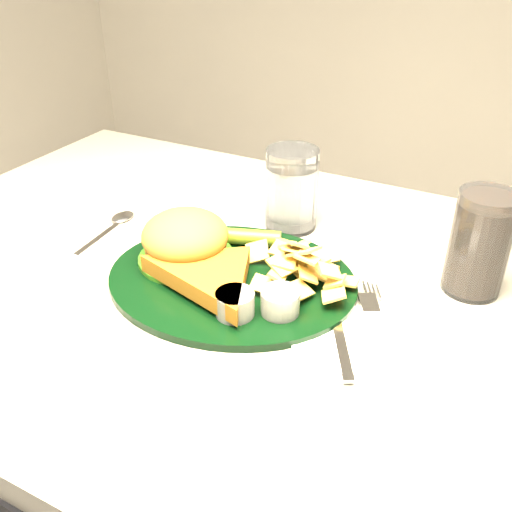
{
  "coord_description": "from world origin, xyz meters",
  "views": [
    {
      "loc": [
        0.33,
        -0.59,
        1.2
      ],
      "look_at": [
        0.03,
        -0.02,
        0.8
      ],
      "focal_mm": 40.0,
      "sensor_mm": 36.0,
      "label": 1
    }
  ],
  "objects_px": {
    "dinner_plate": "(231,259)",
    "cola_glass": "(480,243)",
    "table": "(248,453)",
    "water_glass": "(292,189)",
    "fork_napkin": "(343,336)"
  },
  "relations": [
    {
      "from": "table",
      "to": "water_glass",
      "type": "height_order",
      "value": "water_glass"
    },
    {
      "from": "table",
      "to": "dinner_plate",
      "type": "relative_size",
      "value": 3.45
    },
    {
      "from": "water_glass",
      "to": "fork_napkin",
      "type": "xyz_separation_m",
      "value": [
        0.18,
        -0.24,
        -0.06
      ]
    },
    {
      "from": "water_glass",
      "to": "cola_glass",
      "type": "xyz_separation_m",
      "value": [
        0.29,
        -0.05,
        0.01
      ]
    },
    {
      "from": "table",
      "to": "water_glass",
      "type": "distance_m",
      "value": 0.47
    },
    {
      "from": "table",
      "to": "cola_glass",
      "type": "xyz_separation_m",
      "value": [
        0.29,
        0.11,
        0.45
      ]
    },
    {
      "from": "dinner_plate",
      "to": "cola_glass",
      "type": "xyz_separation_m",
      "value": [
        0.3,
        0.14,
        0.03
      ]
    },
    {
      "from": "cola_glass",
      "to": "fork_napkin",
      "type": "distance_m",
      "value": 0.23
    },
    {
      "from": "cola_glass",
      "to": "dinner_plate",
      "type": "bearing_deg",
      "value": -154.81
    },
    {
      "from": "dinner_plate",
      "to": "water_glass",
      "type": "height_order",
      "value": "water_glass"
    },
    {
      "from": "water_glass",
      "to": "fork_napkin",
      "type": "distance_m",
      "value": 0.3
    },
    {
      "from": "dinner_plate",
      "to": "water_glass",
      "type": "xyz_separation_m",
      "value": [
        0.0,
        0.19,
        0.03
      ]
    },
    {
      "from": "table",
      "to": "dinner_plate",
      "type": "xyz_separation_m",
      "value": [
        -0.01,
        -0.03,
        0.41
      ]
    },
    {
      "from": "table",
      "to": "cola_glass",
      "type": "bearing_deg",
      "value": 21.67
    },
    {
      "from": "fork_napkin",
      "to": "dinner_plate",
      "type": "bearing_deg",
      "value": 137.87
    }
  ]
}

